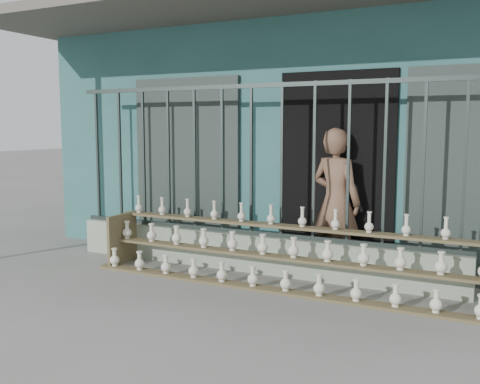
% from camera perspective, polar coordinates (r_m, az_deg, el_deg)
% --- Properties ---
extents(ground, '(60.00, 60.00, 0.00)m').
position_cam_1_polar(ground, '(5.49, -4.74, -11.57)').
color(ground, slate).
extents(workshop_building, '(7.40, 6.60, 3.21)m').
position_cam_1_polar(workshop_building, '(9.09, 9.16, 6.10)').
color(workshop_building, '#2D605F').
rests_on(workshop_building, ground).
extents(parapet_wall, '(5.00, 0.20, 0.45)m').
position_cam_1_polar(parapet_wall, '(6.53, 1.18, -6.48)').
color(parapet_wall, '#99A991').
rests_on(parapet_wall, ground).
extents(security_fence, '(5.00, 0.04, 1.80)m').
position_cam_1_polar(security_fence, '(6.36, 1.20, 3.41)').
color(security_fence, '#283330').
rests_on(security_fence, parapet_wall).
extents(shelf_rack, '(4.50, 0.68, 0.85)m').
position_cam_1_polar(shelf_rack, '(5.93, 4.01, -6.54)').
color(shelf_rack, brown).
rests_on(shelf_rack, ground).
extents(elderly_woman, '(0.73, 0.59, 1.73)m').
position_cam_1_polar(elderly_woman, '(6.40, 10.19, -1.01)').
color(elderly_woman, brown).
rests_on(elderly_woman, ground).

